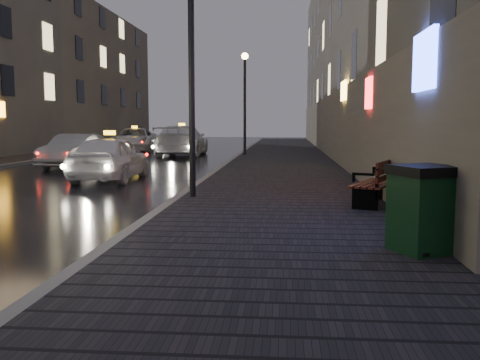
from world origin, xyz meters
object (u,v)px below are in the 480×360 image
Objects in this scene: lamp_far at (245,91)px; car_left_mid at (75,151)px; lamp_near at (191,49)px; bench at (379,182)px; taxi_mid at (182,141)px; taxi_far at (135,140)px; taxi_near at (110,158)px; trash_bin at (424,208)px.

lamp_far is 1.27× the size of car_left_mid.
lamp_near is 2.71× the size of bench.
taxi_mid is (-3.57, 1.15, -2.66)m from lamp_far.
taxi_far is (-7.40, 5.20, -2.75)m from lamp_far.
taxi_near reaches higher than bench.
lamp_far is 1.00× the size of taxi_far.
lamp_far is 9.45m from taxi_far.
taxi_mid is at bearing 162.19° from lamp_far.
taxi_far is (-0.89, 12.00, 0.05)m from car_left_mid.
trash_bin is at bearing -79.32° from lamp_far.
lamp_near is 6.91m from trash_bin.
bench is at bearing 64.05° from trash_bin.
taxi_far is (-3.96, 16.70, 0.01)m from taxi_near.
taxi_mid reaches higher than bench.
lamp_far is at bearing 76.37° from trash_bin.
bench is (4.07, -16.89, -2.87)m from lamp_far.
taxi_near is at bearing -106.65° from lamp_far.
lamp_near is 6.30m from taxi_near.
lamp_near is at bearing 100.86° from taxi_mid.
taxi_near is at bearing -53.83° from car_left_mid.
trash_bin is 0.22× the size of taxi_far.
lamp_near is 1.27× the size of car_left_mid.
lamp_far is 4.60× the size of trash_bin.
lamp_far is at bearing -108.13° from taxi_near.
taxi_mid is (2.93, 7.95, 0.15)m from car_left_mid.
lamp_far is 12.32m from taxi_near.
taxi_far is (-7.40, 21.20, -2.75)m from lamp_near.
lamp_near is 0.92× the size of taxi_mid.
lamp_far reaches higher than taxi_near.
taxi_near is 12.65m from taxi_mid.
taxi_near reaches higher than car_left_mid.
car_left_mid is (-10.46, 14.16, -0.05)m from trash_bin.
lamp_near and lamp_far have the same top height.
trash_bin is at bearing 126.53° from taxi_near.
taxi_far is at bearing -47.56° from taxi_mid.
car_left_mid is (-3.07, 4.70, -0.04)m from taxi_near.
lamp_near is at bearing -168.77° from bench.
car_left_mid reaches higher than trash_bin.
taxi_far is (-3.83, 4.05, -0.09)m from taxi_mid.
trash_bin is at bearing 107.89° from taxi_mid.
taxi_far is at bearing 144.90° from lamp_far.
taxi_near reaches higher than trash_bin.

